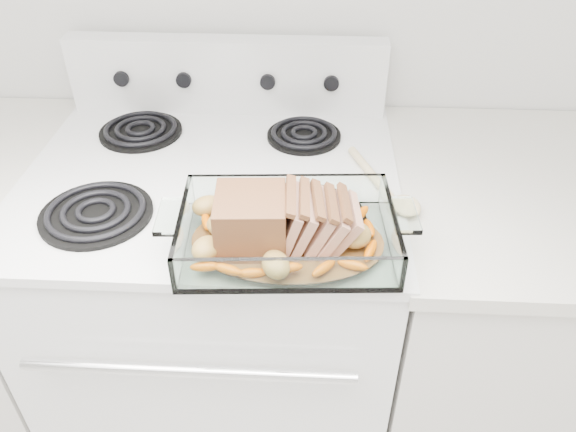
{
  "coord_description": "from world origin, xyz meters",
  "views": [
    {
      "loc": [
        0.21,
        0.68,
        1.57
      ],
      "look_at": [
        0.17,
        1.44,
        0.99
      ],
      "focal_mm": 35.0,
      "sensor_mm": 36.0,
      "label": 1
    }
  ],
  "objects_px": {
    "electric_range": "(226,320)",
    "counter_right": "(485,335)",
    "pork_roast": "(273,220)",
    "baking_dish": "(287,237)"
  },
  "relations": [
    {
      "from": "counter_right",
      "to": "pork_roast",
      "type": "xyz_separation_m",
      "value": [
        -0.52,
        -0.24,
        0.53
      ]
    },
    {
      "from": "baking_dish",
      "to": "pork_roast",
      "type": "relative_size",
      "value": 1.49
    },
    {
      "from": "counter_right",
      "to": "baking_dish",
      "type": "relative_size",
      "value": 2.58
    },
    {
      "from": "counter_right",
      "to": "pork_roast",
      "type": "distance_m",
      "value": 0.78
    },
    {
      "from": "baking_dish",
      "to": "pork_roast",
      "type": "bearing_deg",
      "value": 176.39
    },
    {
      "from": "pork_roast",
      "to": "baking_dish",
      "type": "bearing_deg",
      "value": 3.31
    },
    {
      "from": "electric_range",
      "to": "counter_right",
      "type": "distance_m",
      "value": 0.67
    },
    {
      "from": "baking_dish",
      "to": "pork_roast",
      "type": "height_order",
      "value": "pork_roast"
    },
    {
      "from": "pork_roast",
      "to": "counter_right",
      "type": "bearing_deg",
      "value": 27.97
    },
    {
      "from": "electric_range",
      "to": "counter_right",
      "type": "height_order",
      "value": "electric_range"
    }
  ]
}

